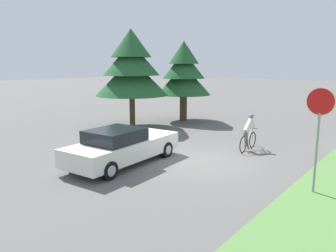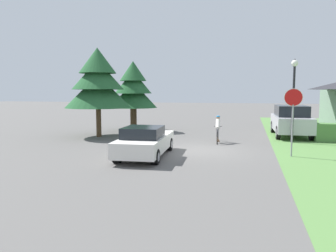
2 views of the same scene
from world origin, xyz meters
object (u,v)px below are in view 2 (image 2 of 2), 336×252
(cyclist, at_px, (218,130))
(conifer_tall_near, at_px, (98,82))
(street_lamp, at_px, (294,86))
(parked_suv_right, at_px, (291,120))
(stop_sign, at_px, (293,108))
(sedan_left_lane, at_px, (145,142))
(conifer_tall_far, at_px, (133,88))

(cyclist, xyz_separation_m, conifer_tall_near, (-7.51, 0.70, 2.69))
(cyclist, height_order, street_lamp, street_lamp)
(cyclist, xyz_separation_m, parked_suv_right, (4.26, 3.86, 0.28))
(stop_sign, xyz_separation_m, street_lamp, (0.52, 4.26, 1.02))
(sedan_left_lane, height_order, conifer_tall_far, conifer_tall_far)
(parked_suv_right, bearing_deg, sedan_left_lane, 139.48)
(sedan_left_lane, height_order, conifer_tall_near, conifer_tall_near)
(cyclist, distance_m, conifer_tall_far, 8.17)
(sedan_left_lane, distance_m, conifer_tall_far, 10.10)
(cyclist, bearing_deg, conifer_tall_near, 81.30)
(sedan_left_lane, distance_m, conifer_tall_near, 7.74)
(parked_suv_right, bearing_deg, stop_sign, 172.42)
(conifer_tall_near, bearing_deg, cyclist, -5.34)
(sedan_left_lane, distance_m, parked_suv_right, 11.03)
(stop_sign, relative_size, conifer_tall_far, 0.59)
(cyclist, xyz_separation_m, conifer_tall_far, (-6.50, 4.33, 2.37))
(parked_suv_right, xyz_separation_m, conifer_tall_near, (-11.76, -3.15, 2.41))
(conifer_tall_near, bearing_deg, stop_sign, -19.57)
(cyclist, bearing_deg, parked_suv_right, -51.20)
(sedan_left_lane, relative_size, cyclist, 2.68)
(parked_suv_right, height_order, street_lamp, street_lamp)
(parked_suv_right, bearing_deg, conifer_tall_far, 86.09)
(conifer_tall_far, bearing_deg, parked_suv_right, -2.54)
(street_lamp, bearing_deg, conifer_tall_near, -178.26)
(parked_suv_right, relative_size, conifer_tall_near, 0.90)
(stop_sign, distance_m, street_lamp, 4.41)
(sedan_left_lane, bearing_deg, street_lamp, -53.31)
(cyclist, bearing_deg, stop_sign, -135.93)
(cyclist, distance_m, parked_suv_right, 5.75)
(street_lamp, relative_size, conifer_tall_near, 0.84)
(sedan_left_lane, bearing_deg, conifer_tall_far, 18.97)
(cyclist, height_order, stop_sign, stop_sign)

